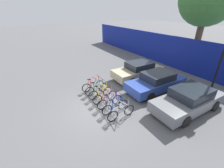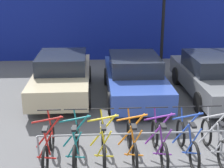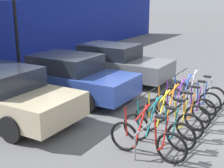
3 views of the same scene
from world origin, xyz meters
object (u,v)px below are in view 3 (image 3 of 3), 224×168
at_px(bicycle_red, 147,140).
at_px(bicycle_blue, 191,99).
at_px(car_beige, 1,94).
at_px(car_grey, 112,62).
at_px(bicycle_purple, 184,105).
at_px(bike_rack, 171,107).
at_px(bicycle_orange, 176,112).
at_px(bicycle_silver, 197,93).
at_px(bicycle_yellow, 168,121).
at_px(car_blue, 68,76).
at_px(bicycle_teal, 158,130).

distance_m(bicycle_red, bicycle_blue, 3.03).
bearing_deg(car_beige, car_grey, -5.14).
distance_m(bicycle_purple, car_grey, 4.55).
height_order(bike_rack, car_beige, car_beige).
xyz_separation_m(bicycle_blue, car_grey, (1.94, 3.74, 0.31)).
bearing_deg(bicycle_purple, bicycle_orange, -179.79).
bearing_deg(bicycle_silver, bicycle_purple, 179.65).
bearing_deg(bicycle_yellow, bike_rack, 13.16).
distance_m(bicycle_red, bicycle_yellow, 1.18).
height_order(bike_rack, bicycle_silver, bicycle_silver).
xyz_separation_m(bicycle_red, bicycle_orange, (1.81, 0.00, 0.00)).
xyz_separation_m(bicycle_yellow, bicycle_purple, (1.23, 0.00, 0.00)).
bearing_deg(car_beige, car_blue, -8.52).
xyz_separation_m(bicycle_yellow, bicycle_orange, (0.62, 0.00, 0.00)).
relative_size(bike_rack, bicycle_teal, 2.45).
bearing_deg(bicycle_red, bicycle_teal, 1.66).
bearing_deg(car_blue, bicycle_silver, -71.26).
xyz_separation_m(bicycle_red, bicycle_silver, (3.65, 0.00, 0.00)).
relative_size(bicycle_purple, bicycle_silver, 1.00).
bearing_deg(bicycle_teal, bicycle_orange, 2.36).
xyz_separation_m(car_blue, car_grey, (2.62, -0.09, 0.00)).
xyz_separation_m(bicycle_blue, car_beige, (-3.09, 4.20, 0.31)).
height_order(bicycle_teal, bicycle_silver, same).
height_order(bicycle_orange, car_blue, car_blue).
bearing_deg(car_blue, car_beige, 171.48).
xyz_separation_m(bicycle_red, car_beige, (-0.06, 4.20, 0.31)).
distance_m(bike_rack, bicycle_orange, 0.19).
bearing_deg(bicycle_red, car_grey, 38.62).
distance_m(car_beige, car_blue, 2.44).
xyz_separation_m(bicycle_orange, bicycle_purple, (0.61, 0.00, 0.00)).
xyz_separation_m(bicycle_teal, bicycle_purple, (1.83, 0.00, 0.00)).
xyz_separation_m(bicycle_red, bicycle_yellow, (1.18, 0.00, 0.00)).
bearing_deg(car_beige, bicycle_red, -89.21).
bearing_deg(car_blue, bicycle_purple, -89.08).
bearing_deg(bicycle_teal, bicycle_red, -177.64).
xyz_separation_m(bike_rack, bicycle_yellow, (-0.64, -0.15, -0.11)).
bearing_deg(bicycle_yellow, bicycle_red, -179.88).
height_order(bicycle_blue, car_beige, car_beige).
bearing_deg(bicycle_orange, car_grey, 52.68).
height_order(bicycle_purple, bicycle_blue, same).
height_order(car_beige, car_blue, same).
height_order(bicycle_teal, car_blue, car_blue).
bearing_deg(bicycle_purple, bicycle_blue, 0.21).
relative_size(bicycle_red, car_blue, 0.39).
height_order(bicycle_purple, bicycle_silver, same).
height_order(bicycle_yellow, bicycle_blue, same).
distance_m(bike_rack, car_grey, 4.78).
distance_m(bicycle_yellow, car_grey, 5.34).
bearing_deg(car_beige, bicycle_orange, -66.05).
relative_size(bike_rack, bicycle_orange, 2.45).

